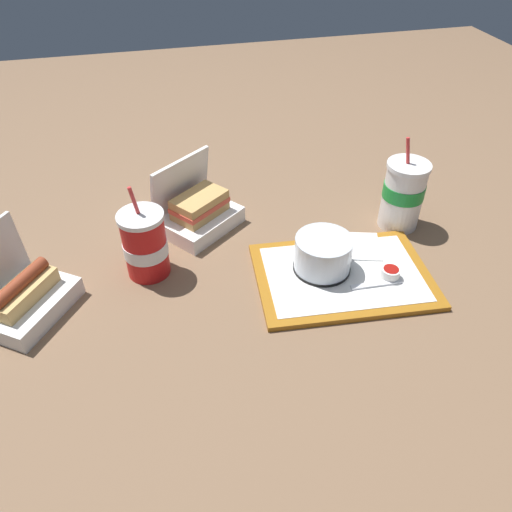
{
  "coord_description": "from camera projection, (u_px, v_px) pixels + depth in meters",
  "views": [
    {
      "loc": [
        0.15,
        0.81,
        0.72
      ],
      "look_at": [
        -0.05,
        0.02,
        0.05
      ],
      "focal_mm": 35.0,
      "sensor_mm": 36.0,
      "label": 1
    }
  ],
  "objects": [
    {
      "name": "soda_cup_center",
      "position": [
        403.0,
        194.0,
        1.17
      ],
      "size": [
        0.1,
        0.1,
        0.23
      ],
      "color": "white",
      "rests_on": "ground_plane"
    },
    {
      "name": "clamshell_hotdog_center",
      "position": [
        22.0,
        296.0,
        0.97
      ],
      "size": [
        0.22,
        0.23,
        0.17
      ],
      "color": "white",
      "rests_on": "ground_plane"
    },
    {
      "name": "ketchup_cup",
      "position": [
        390.0,
        273.0,
        1.05
      ],
      "size": [
        0.04,
        0.04,
        0.02
      ],
      "color": "white",
      "rests_on": "food_tray"
    },
    {
      "name": "plastic_fork",
      "position": [
        376.0,
        284.0,
        1.03
      ],
      "size": [
        0.11,
        0.02,
        0.0
      ],
      "primitive_type": "cube",
      "rotation": [
        0.0,
        0.0,
        -0.05
      ],
      "color": "white",
      "rests_on": "food_tray"
    },
    {
      "name": "ground_plane",
      "position": [
        232.0,
        271.0,
        1.09
      ],
      "size": [
        3.2,
        3.2,
        0.0
      ],
      "primitive_type": "plane",
      "color": "brown"
    },
    {
      "name": "soda_cup_front",
      "position": [
        145.0,
        244.0,
        1.04
      ],
      "size": [
        0.1,
        0.1,
        0.21
      ],
      "color": "red",
      "rests_on": "ground_plane"
    },
    {
      "name": "napkin_stack",
      "position": [
        358.0,
        247.0,
        1.13
      ],
      "size": [
        0.12,
        0.12,
        0.0
      ],
      "primitive_type": "cube",
      "rotation": [
        0.0,
        0.0,
        -0.29
      ],
      "color": "white",
      "rests_on": "food_tray"
    },
    {
      "name": "food_tray",
      "position": [
        343.0,
        276.0,
        1.07
      ],
      "size": [
        0.39,
        0.29,
        0.01
      ],
      "color": "#A56619",
      "rests_on": "ground_plane"
    },
    {
      "name": "clamshell_sandwich_right",
      "position": [
        198.0,
        212.0,
        1.19
      ],
      "size": [
        0.23,
        0.22,
        0.17
      ],
      "color": "white",
      "rests_on": "ground_plane"
    },
    {
      "name": "cake_container",
      "position": [
        323.0,
        255.0,
        1.05
      ],
      "size": [
        0.12,
        0.12,
        0.08
      ],
      "color": "black",
      "rests_on": "food_tray"
    }
  ]
}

